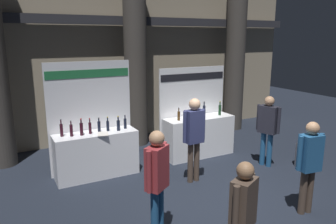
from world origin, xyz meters
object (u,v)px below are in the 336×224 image
object	(u,v)px
exhibitor_booth_0	(96,149)
visitor_2	(268,124)
trash_bin	(304,155)
visitor_4	(194,132)
exhibitor_booth_1	(198,133)
visitor_1	(243,213)
visitor_0	(309,160)
visitor_3	(157,176)

from	to	relation	value
exhibitor_booth_0	visitor_2	xyz separation A→B (m)	(3.81, -1.38, 0.41)
visitor_2	trash_bin	bearing A→B (deg)	-141.52
visitor_4	visitor_2	bearing A→B (deg)	-4.12
exhibitor_booth_1	trash_bin	world-z (taller)	exhibitor_booth_1
visitor_1	visitor_2	size ratio (longest dim) A/B	0.94
exhibitor_booth_0	visitor_0	bearing A→B (deg)	-49.73
visitor_0	visitor_3	bearing A→B (deg)	175.62
visitor_0	visitor_4	size ratio (longest dim) A/B	0.91
visitor_2	visitor_3	world-z (taller)	visitor_3
exhibitor_booth_0	visitor_2	world-z (taller)	exhibitor_booth_0
trash_bin	visitor_0	distance (m)	2.39
exhibitor_booth_0	visitor_0	size ratio (longest dim) A/B	1.52
visitor_0	visitor_3	world-z (taller)	visitor_3
visitor_2	visitor_3	distance (m)	3.91
exhibitor_booth_0	visitor_0	world-z (taller)	exhibitor_booth_0
visitor_0	visitor_2	xyz separation A→B (m)	(0.97, 1.97, 0.04)
trash_bin	visitor_0	bearing A→B (deg)	-139.34
visitor_1	visitor_4	world-z (taller)	visitor_4
exhibitor_booth_0	visitor_4	size ratio (longest dim) A/B	1.39
visitor_1	visitor_0	bearing A→B (deg)	173.90
visitor_0	exhibitor_booth_0	bearing A→B (deg)	137.52
exhibitor_booth_0	exhibitor_booth_1	distance (m)	2.74
trash_bin	visitor_3	world-z (taller)	visitor_3
trash_bin	visitor_2	size ratio (longest dim) A/B	0.34
visitor_0	visitor_3	xyz separation A→B (m)	(-2.67, 0.55, 0.04)
visitor_1	exhibitor_booth_0	bearing A→B (deg)	-105.83
exhibitor_booth_1	visitor_0	xyz separation A→B (m)	(0.10, -3.37, 0.39)
visitor_4	exhibitor_booth_0	bearing A→B (deg)	141.39
trash_bin	visitor_2	world-z (taller)	visitor_2
visitor_0	visitor_4	distance (m)	2.31
exhibitor_booth_1	visitor_4	size ratio (longest dim) A/B	1.26
exhibitor_booth_1	visitor_1	size ratio (longest dim) A/B	1.42
exhibitor_booth_1	trash_bin	bearing A→B (deg)	-45.77
exhibitor_booth_1	exhibitor_booth_0	bearing A→B (deg)	-179.62
visitor_3	exhibitor_booth_0	bearing A→B (deg)	-120.52
exhibitor_booth_1	visitor_0	distance (m)	3.39
exhibitor_booth_1	visitor_2	bearing A→B (deg)	-52.49
visitor_3	visitor_2	bearing A→B (deg)	167.36
visitor_1	exhibitor_booth_1	bearing A→B (deg)	-141.85
visitor_0	visitor_2	size ratio (longest dim) A/B	0.98
visitor_2	exhibitor_booth_0	bearing A→B (deg)	51.20
visitor_2	visitor_1	bearing A→B (deg)	112.43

